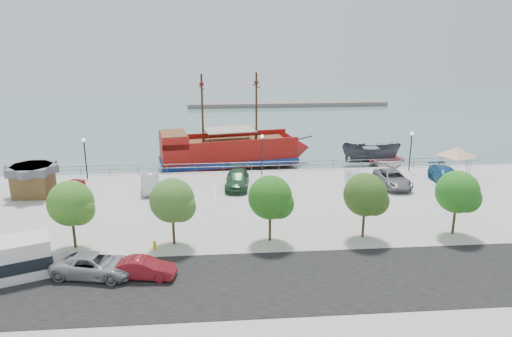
{
  "coord_description": "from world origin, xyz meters",
  "views": [
    {
      "loc": [
        -4.89,
        -43.56,
        15.66
      ],
      "look_at": [
        -1.0,
        2.0,
        2.0
      ],
      "focal_mm": 35.0,
      "sensor_mm": 36.0,
      "label": 1
    }
  ],
  "objects": [
    {
      "name": "tree_b",
      "position": [
        -14.85,
        -10.07,
        3.3
      ],
      "size": [
        3.3,
        3.2,
        5.0
      ],
      "color": "#473321",
      "rests_on": "sidewalk"
    },
    {
      "name": "ground",
      "position": [
        0.0,
        0.0,
        -1.0
      ],
      "size": [
        160.0,
        160.0,
        0.0
      ],
      "primitive_type": "plane",
      "color": "slate"
    },
    {
      "name": "dock_west",
      "position": [
        -13.5,
        9.2,
        -0.81
      ],
      "size": [
        6.91,
        2.94,
        0.38
      ],
      "primitive_type": "cube",
      "rotation": [
        0.0,
        0.0,
        -0.16
      ],
      "color": "gray",
      "rests_on": "ground"
    },
    {
      "name": "tree_c",
      "position": [
        -7.85,
        -10.07,
        3.3
      ],
      "size": [
        3.3,
        3.2,
        5.0
      ],
      "color": "#473321",
      "rests_on": "sidewalk"
    },
    {
      "name": "dock_east",
      "position": [
        16.05,
        9.2,
        -0.81
      ],
      "size": [
        7.06,
        3.85,
        0.39
      ],
      "primitive_type": "cube",
      "rotation": [
        0.0,
        0.0,
        -0.3
      ],
      "color": "slate",
      "rests_on": "ground"
    },
    {
      "name": "dock_mid",
      "position": [
        7.66,
        9.2,
        -0.82
      ],
      "size": [
        6.39,
        2.61,
        0.35
      ],
      "primitive_type": "cube",
      "rotation": [
        0.0,
        0.0,
        -0.14
      ],
      "color": "gray",
      "rests_on": "ground"
    },
    {
      "name": "parked_car_b",
      "position": [
        -11.11,
        2.25,
        0.78
      ],
      "size": [
        2.17,
        4.9,
        1.56
      ],
      "primitive_type": "imported",
      "rotation": [
        0.0,
        0.0,
        0.11
      ],
      "color": "silver",
      "rests_on": "land_slab"
    },
    {
      "name": "fire_hydrant",
      "position": [
        -9.31,
        -10.8,
        0.37
      ],
      "size": [
        0.23,
        0.23,
        0.67
      ],
      "rotation": [
        0.0,
        0.0,
        -0.31
      ],
      "color": "#E6BE01",
      "rests_on": "sidewalk"
    },
    {
      "name": "parked_car_d",
      "position": [
        -2.78,
        2.56,
        0.78
      ],
      "size": [
        2.75,
        5.6,
        1.57
      ],
      "primitive_type": "imported",
      "rotation": [
        0.0,
        0.0,
        -0.11
      ],
      "color": "#264C2E",
      "rests_on": "land_slab"
    },
    {
      "name": "street",
      "position": [
        0.0,
        -16.0,
        0.01
      ],
      "size": [
        100.0,
        8.0,
        0.04
      ],
      "primitive_type": "cube",
      "color": "black",
      "rests_on": "land_slab"
    },
    {
      "name": "shed",
      "position": [
        -21.7,
        1.85,
        1.54
      ],
      "size": [
        3.61,
        3.61,
        2.89
      ],
      "rotation": [
        0.0,
        0.0,
        -0.03
      ],
      "color": "brown",
      "rests_on": "land_slab"
    },
    {
      "name": "parked_car_h",
      "position": [
        18.03,
        1.94,
        0.77
      ],
      "size": [
        2.19,
        5.34,
        1.55
      ],
      "primitive_type": "imported",
      "rotation": [
        0.0,
        0.0,
        0.0
      ],
      "color": "#1D5D93",
      "rests_on": "land_slab"
    },
    {
      "name": "canopy_tent",
      "position": [
        20.03,
        4.29,
        3.05
      ],
      "size": [
        5.49,
        5.49,
        3.5
      ],
      "rotation": [
        0.0,
        0.0,
        -0.39
      ],
      "color": "slate",
      "rests_on": "land_slab"
    },
    {
      "name": "lamp_post_right",
      "position": [
        16.0,
        6.5,
        2.94
      ],
      "size": [
        0.36,
        0.36,
        4.28
      ],
      "color": "black",
      "rests_on": "land_slab"
    },
    {
      "name": "parked_car_f",
      "position": [
        8.53,
        1.86,
        0.71
      ],
      "size": [
        2.33,
        4.52,
        1.42
      ],
      "primitive_type": "imported",
      "rotation": [
        0.0,
        0.0,
        -0.2
      ],
      "color": "silver",
      "rests_on": "land_slab"
    },
    {
      "name": "tree_d",
      "position": [
        -0.85,
        -10.07,
        3.3
      ],
      "size": [
        3.3,
        3.2,
        5.0
      ],
      "color": "#473321",
      "rests_on": "sidewalk"
    },
    {
      "name": "far_shore",
      "position": [
        10.0,
        55.0,
        -0.6
      ],
      "size": [
        40.0,
        3.0,
        0.8
      ],
      "primitive_type": "cube",
      "color": "gray",
      "rests_on": "ground"
    },
    {
      "name": "tree_f",
      "position": [
        13.15,
        -10.07,
        3.3
      ],
      "size": [
        3.3,
        3.2,
        5.0
      ],
      "color": "#473321",
      "rests_on": "sidewalk"
    },
    {
      "name": "street_sedan",
      "position": [
        -9.52,
        -14.8,
        0.66
      ],
      "size": [
        4.17,
        2.05,
        1.31
      ],
      "primitive_type": "imported",
      "rotation": [
        0.0,
        0.0,
        1.4
      ],
      "color": "maroon",
      "rests_on": "street"
    },
    {
      "name": "parked_car_a",
      "position": [
        -18.12,
        1.44,
        0.69
      ],
      "size": [
        1.7,
        4.07,
        1.38
      ],
      "primitive_type": "imported",
      "rotation": [
        0.0,
        0.0,
        -0.02
      ],
      "color": "red",
      "rests_on": "land_slab"
    },
    {
      "name": "pirate_ship",
      "position": [
        -2.03,
        12.87,
        0.92
      ],
      "size": [
        18.45,
        7.92,
        11.47
      ],
      "rotation": [
        0.0,
        0.0,
        0.18
      ],
      "color": "maroon",
      "rests_on": "ground"
    },
    {
      "name": "seawall_railing",
      "position": [
        0.0,
        7.8,
        0.53
      ],
      "size": [
        50.0,
        0.06,
        1.0
      ],
      "color": "slate",
      "rests_on": "land_slab"
    },
    {
      "name": "speedboat",
      "position": [
        14.9,
        10.94,
        -0.2
      ],
      "size": [
        5.92,
        7.99,
        1.59
      ],
      "primitive_type": "imported",
      "rotation": [
        0.0,
        0.0,
        -0.06
      ],
      "color": "silver",
      "rests_on": "ground"
    },
    {
      "name": "tree_e",
      "position": [
        6.15,
        -10.07,
        3.3
      ],
      "size": [
        3.3,
        3.2,
        5.0
      ],
      "color": "#473321",
      "rests_on": "sidewalk"
    },
    {
      "name": "sidewalk",
      "position": [
        0.0,
        -10.0,
        0.01
      ],
      "size": [
        100.0,
        4.0,
        0.05
      ],
      "primitive_type": "cube",
      "color": "#B6B59D",
      "rests_on": "land_slab"
    },
    {
      "name": "patrol_boat",
      "position": [
        13.4,
        11.82,
        0.31
      ],
      "size": [
        7.18,
        4.23,
        2.61
      ],
      "primitive_type": "imported",
      "rotation": [
        0.0,
        0.0,
        1.3
      ],
      "color": "#3C4048",
      "rests_on": "ground"
    },
    {
      "name": "street_van",
      "position": [
        -12.68,
        -14.26,
        0.74
      ],
      "size": [
        5.71,
        3.48,
        1.48
      ],
      "primitive_type": "imported",
      "rotation": [
        0.0,
        0.0,
        1.37
      ],
      "color": "#989BA0",
      "rests_on": "street"
    },
    {
      "name": "lamp_post_mid",
      "position": [
        0.0,
        6.5,
        2.94
      ],
      "size": [
        0.36,
        0.36,
        4.28
      ],
      "color": "black",
      "rests_on": "land_slab"
    },
    {
      "name": "parked_car_g",
      "position": [
        12.42,
        1.56,
        0.76
      ],
      "size": [
        2.61,
        5.49,
        1.51
      ],
      "primitive_type": "imported",
      "rotation": [
        0.0,
        0.0,
        0.02
      ],
      "color": "gray",
      "rests_on": "land_slab"
    },
    {
      "name": "lamp_post_left",
      "position": [
        -18.0,
        6.5,
        2.94
      ],
      "size": [
        0.36,
        0.36,
        4.28
      ],
      "color": "black",
      "rests_on": "land_slab"
    }
  ]
}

